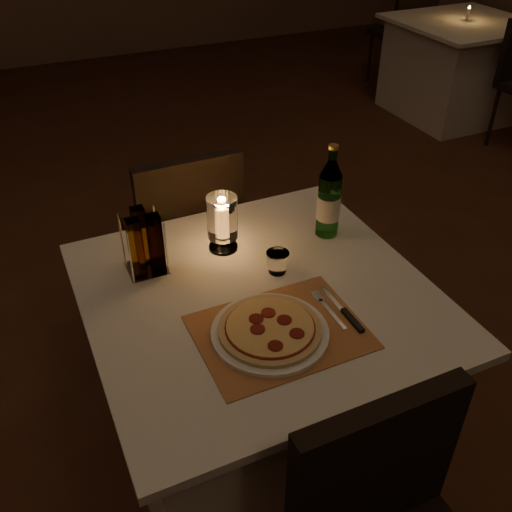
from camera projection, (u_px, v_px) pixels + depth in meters
name	position (u px, v px, depth m)	size (l,w,h in m)	color
floor	(255.00, 416.00, 2.25)	(8.00, 10.00, 0.02)	#4E2919
main_table	(258.00, 377.00, 1.90)	(1.00, 1.00, 0.74)	silver
chair_far	(186.00, 228.00, 2.33)	(0.42, 0.42, 0.90)	black
placemat	(280.00, 332.00, 1.55)	(0.45, 0.34, 0.00)	#B87140
plate	(270.00, 332.00, 1.54)	(0.32, 0.32, 0.01)	white
pizza	(270.00, 328.00, 1.53)	(0.28, 0.28, 0.02)	#D8B77F
fork	(326.00, 307.00, 1.63)	(0.02, 0.18, 0.00)	silver
knife	(348.00, 316.00, 1.59)	(0.02, 0.22, 0.01)	black
tumbler	(278.00, 262.00, 1.76)	(0.07, 0.07, 0.07)	white
water_bottle	(329.00, 200.00, 1.88)	(0.08, 0.08, 0.33)	#68B15F
hurricane_candle	(222.00, 219.00, 1.82)	(0.10, 0.10, 0.19)	white
cruet_caddy	(145.00, 245.00, 1.72)	(0.12, 0.12, 0.21)	white
neighbor_table_right	(457.00, 68.00, 4.60)	(1.00, 1.00, 0.74)	silver
neighbor_chair_rb	(406.00, 25.00, 5.02)	(0.42, 0.42, 0.90)	black
neighbor_candle_right	(468.00, 14.00, 4.36)	(0.03, 0.03, 0.11)	white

